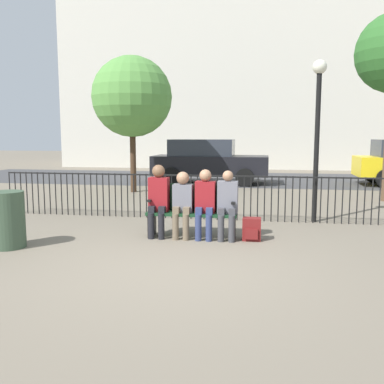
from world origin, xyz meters
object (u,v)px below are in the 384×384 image
seated_person_2 (205,200)px  tree_0 (132,97)px  park_bench (193,209)px  backpack (252,229)px  seated_person_0 (158,197)px  trash_bin (8,220)px  seated_person_1 (182,201)px  lamp_post (318,114)px  seated_person_3 (227,202)px  parked_car_0 (208,161)px

seated_person_2 → tree_0: size_ratio=0.29×
park_bench → backpack: 1.08m
park_bench → seated_person_0: bearing=-168.1°
seated_person_2 → tree_0: bearing=118.3°
trash_bin → backpack: bearing=16.4°
seated_person_1 → lamp_post: 3.39m
seated_person_2 → seated_person_3: seated_person_2 is taller
lamp_post → trash_bin: lamp_post is taller
park_bench → seated_person_0: size_ratio=1.23×
seated_person_1 → backpack: (1.19, 0.01, -0.46)m
lamp_post → trash_bin: bearing=-149.7°
park_bench → trash_bin: park_bench is taller
park_bench → trash_bin: 3.02m
park_bench → seated_person_3: size_ratio=1.32×
tree_0 → seated_person_1: bearing=-64.9°
seated_person_0 → lamp_post: bearing=32.7°
seated_person_0 → seated_person_2: size_ratio=1.06×
lamp_post → parked_car_0: (-3.09, 6.69, -1.34)m
seated_person_0 → lamp_post: 3.68m
seated_person_1 → tree_0: size_ratio=0.28×
park_bench → lamp_post: bearing=37.0°
park_bench → lamp_post: size_ratio=0.48×
seated_person_0 → tree_0: tree_0 is taller
seated_person_0 → seated_person_1: (0.43, -0.01, -0.06)m
park_bench → backpack: park_bench is taller
trash_bin → seated_person_1: bearing=23.0°
seated_person_0 → seated_person_1: bearing=-0.8°
seated_person_2 → backpack: seated_person_2 is taller
backpack → tree_0: bearing=124.2°
parked_car_0 → trash_bin: bearing=-101.3°
seated_person_1 → trash_bin: size_ratio=1.28×
park_bench → tree_0: bearing=116.9°
seated_person_1 → parked_car_0: size_ratio=0.27×
park_bench → tree_0: (-2.82, 5.56, 2.44)m
parked_car_0 → lamp_post: bearing=-65.2°
tree_0 → trash_bin: tree_0 is taller
seated_person_3 → lamp_post: size_ratio=0.36×
park_bench → seated_person_2: (0.23, -0.13, 0.18)m
seated_person_0 → seated_person_2: (0.82, -0.00, -0.04)m
seated_person_3 → parked_car_0: bearing=99.7°
seated_person_3 → parked_car_0: (-1.45, 8.52, 0.19)m
seated_person_0 → tree_0: bearing=111.5°
seated_person_1 → lamp_post: bearing=37.2°
seated_person_1 → seated_person_3: seated_person_3 is taller
seated_person_3 → seated_person_2: bearing=179.9°
parked_car_0 → seated_person_3: bearing=-80.3°
seated_person_1 → seated_person_2: seated_person_2 is taller
seated_person_2 → backpack: (0.80, 0.01, -0.48)m
seated_person_1 → seated_person_3: 0.78m
seated_person_2 → tree_0: 6.84m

